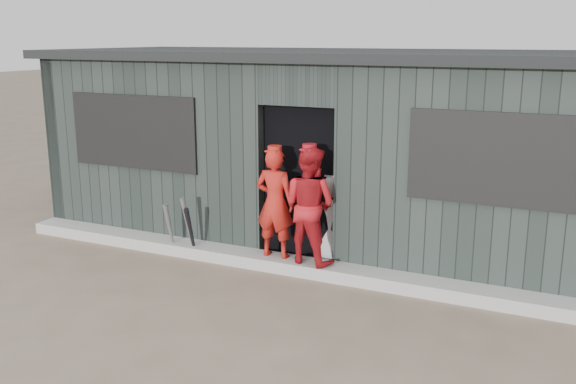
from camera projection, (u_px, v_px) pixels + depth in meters
The scene contains 9 objects.
ground at pixel (211, 330), 6.30m from camera, with size 80.00×80.00×0.00m, color brown.
curb at pixel (289, 265), 7.89m from camera, with size 8.00×0.36×0.15m, color #9F9E99.
bat_left at pixel (170, 229), 8.42m from camera, with size 0.07×0.07×0.70m, color gray.
bat_mid at pixel (189, 227), 8.32m from camera, with size 0.07×0.07×0.81m, color gray.
bat_right at pixel (191, 232), 8.25m from camera, with size 0.07×0.07×0.72m, color black.
player_red_left at pixel (275, 203), 7.81m from camera, with size 0.50×0.33×1.36m, color #B01D15.
player_red_right at pixel (309, 205), 7.62m from camera, with size 0.69×0.54×1.42m, color #B2151D.
player_grey_back at pixel (333, 219), 7.98m from camera, with size 0.58×0.38×1.19m, color #B8B8B8.
dugout at pixel (339, 147), 9.08m from camera, with size 8.30×3.30×2.62m.
Camera 1 is at (3.15, -4.93, 2.81)m, focal length 40.00 mm.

